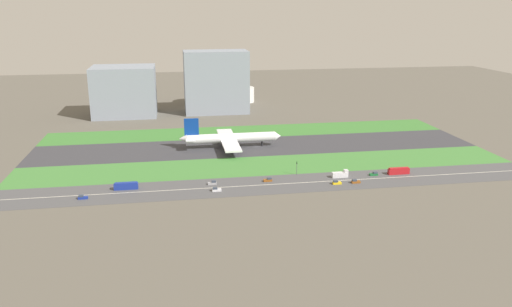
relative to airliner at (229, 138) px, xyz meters
The scene contains 22 objects.
ground_plane 18.71m from the airliner, ahead, with size 800.00×800.00×0.00m, color #5B564C.
runway 18.69m from the airliner, ahead, with size 280.00×46.00×0.10m, color #38383D.
grass_median_north 45.06m from the airliner, 66.72° to the left, with size 280.00×36.00×0.10m, color #3D7A33.
grass_median_south 45.06m from the airliner, 66.72° to the right, with size 280.00×36.00×0.10m, color #427F38.
highway 75.36m from the airliner, 76.41° to the right, with size 280.00×28.00×0.10m, color #4C4C4F.
highway_centerline 75.35m from the airliner, 76.41° to the right, with size 266.00×0.50×0.01m, color silver.
airliner is the anchor object (origin of this frame).
car_6 95.92m from the airliner, 54.53° to the right, with size 4.40×1.80×2.00m.
bus_1 107.72m from the airliner, 39.18° to the right, with size 11.60×2.50×3.50m.
car_1 69.30m from the airliner, 79.76° to the right, with size 4.40×1.80×2.00m.
car_2 110.32m from the airliner, 134.94° to the right, with size 4.40×1.80×2.00m.
car_5 79.67m from the airliner, 101.11° to the right, with size 4.40×1.80×2.00m.
car_3 90.47m from the airliner, 59.73° to the right, with size 4.40×1.80×2.00m.
car_0 97.43m from the airliner, 44.35° to the right, with size 4.40×1.80×2.00m.
truck_0 85.08m from the airliner, 53.17° to the right, with size 8.40×2.50×4.00m.
car_4 70.12m from the airliner, 103.45° to the right, with size 4.40×1.80×2.00m.
bus_0 89.96m from the airliner, 130.81° to the right, with size 11.60×2.50×3.50m.
traffic_light 66.80m from the airliner, 63.98° to the right, with size 0.36×0.50×7.20m.
terminal_building 135.73m from the airliner, 122.40° to the left, with size 50.40×39.99×40.08m, color gray.
hangar_building 115.70m from the airliner, 88.58° to the left, with size 52.83×28.64×51.59m, color gray.
fuel_tank_west 159.21m from the airliner, 92.76° to the left, with size 24.93×24.93×17.64m, color silver.
fuel_tank_centre 161.95m from the airliner, 79.05° to the left, with size 23.02×23.02×13.69m, color silver.
Camera 1 is at (-52.43, -309.34, 86.26)m, focal length 35.58 mm.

